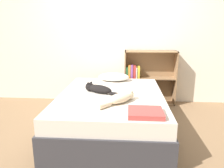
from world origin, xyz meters
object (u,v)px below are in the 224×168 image
cat_light (121,98)px  pillow (114,77)px  bookshelf (147,76)px  cat_dark (98,89)px  bed (111,112)px

cat_light → pillow: bearing=48.6°
cat_light → bookshelf: 1.61m
cat_dark → cat_light: bearing=160.0°
pillow → cat_light: size_ratio=1.05×
cat_dark → bookshelf: 1.40m
pillow → bookshelf: bookshelf is taller
cat_dark → bed: bearing=-162.7°
pillow → cat_dark: (-0.17, -0.72, -0.01)m
bed → cat_light: (0.14, -0.34, 0.32)m
pillow → bookshelf: (0.60, 0.44, -0.08)m
bed → cat_dark: 0.38m
bed → bookshelf: size_ratio=1.92×
bookshelf → cat_dark: bearing=-123.8°
bed → cat_dark: cat_dark is taller
bed → cat_light: bearing=-67.1°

